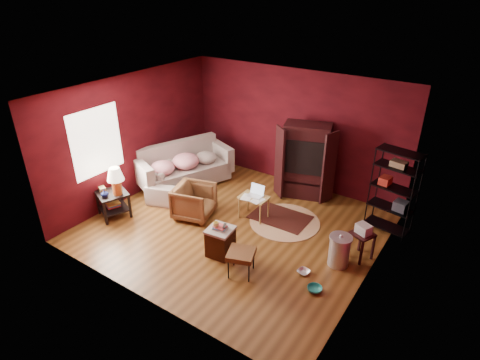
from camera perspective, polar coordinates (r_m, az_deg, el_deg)
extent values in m
cube|color=brown|center=(8.34, -0.78, -6.71)|extent=(5.50, 5.00, 0.02)
cube|color=white|center=(7.16, -0.92, 12.38)|extent=(5.50, 5.00, 0.02)
cube|color=#4F0B12|center=(9.65, 7.78, 7.30)|extent=(5.50, 0.02, 2.80)
cube|color=#4F0B12|center=(6.02, -14.73, -6.34)|extent=(5.50, 0.02, 2.80)
cube|color=#4F0B12|center=(9.38, -14.89, 6.03)|extent=(0.02, 5.00, 2.80)
cube|color=#4F0B12|center=(6.64, 19.14, -3.67)|extent=(0.02, 5.00, 2.80)
cube|color=white|center=(8.72, -19.74, 5.13)|extent=(0.02, 1.20, 1.40)
imported|color=#9E8E89|center=(9.80, -8.22, 1.60)|extent=(1.42, 2.42, 0.91)
imported|color=black|center=(8.53, -6.53, -2.85)|extent=(0.90, 0.94, 0.79)
imported|color=silver|center=(7.19, 9.07, -12.29)|extent=(0.22, 0.09, 0.21)
imported|color=teal|center=(6.87, 10.63, -14.48)|extent=(0.26, 0.15, 0.24)
imported|color=#0C143F|center=(8.69, -18.70, -1.85)|extent=(0.17, 0.18, 0.16)
imported|color=#E6CE70|center=(7.20, -3.46, -6.23)|extent=(0.12, 0.10, 0.11)
cube|color=black|center=(8.85, -17.76, -1.87)|extent=(0.76, 0.76, 0.04)
cube|color=black|center=(9.03, -17.44, -3.86)|extent=(0.71, 0.71, 0.03)
cube|color=black|center=(9.15, -19.57, -3.06)|extent=(0.06, 0.06, 0.54)
cube|color=black|center=(8.71, -18.63, -4.53)|extent=(0.06, 0.06, 0.54)
cube|color=black|center=(9.26, -16.50, -2.21)|extent=(0.06, 0.06, 0.54)
cube|color=black|center=(8.82, -15.40, -3.61)|extent=(0.06, 0.06, 0.54)
cylinder|color=#CE6025|center=(8.69, -17.09, -0.96)|extent=(0.25, 0.25, 0.33)
cone|color=#F2E5C6|center=(8.56, -17.36, 0.82)|extent=(0.45, 0.45, 0.27)
cube|color=olive|center=(8.92, -18.99, -1.30)|extent=(0.21, 0.17, 0.12)
cube|color=red|center=(9.04, -17.57, -3.49)|extent=(0.30, 0.33, 0.03)
cube|color=#3281C9|center=(9.02, -17.59, -3.33)|extent=(0.30, 0.33, 0.03)
cube|color=#E2C54B|center=(9.00, -17.60, -3.17)|extent=(0.30, 0.33, 0.03)
cube|color=#9E8E89|center=(9.85, -7.74, 0.82)|extent=(1.60, 2.27, 0.44)
cube|color=#9E8E89|center=(10.05, -8.83, 3.14)|extent=(0.97, 2.01, 0.88)
cube|color=#9E8E89|center=(9.39, -13.50, 0.56)|extent=(0.89, 0.51, 0.60)
cube|color=#9E8E89|center=(10.20, -2.58, 3.49)|extent=(0.89, 0.51, 0.60)
ellipsoid|color=#CA1C41|center=(9.44, -10.98, 1.70)|extent=(0.74, 0.74, 0.31)
ellipsoid|color=#CA1C41|center=(9.65, -7.72, 2.69)|extent=(0.83, 0.83, 0.35)
ellipsoid|color=#9E8E89|center=(9.89, -4.87, 3.20)|extent=(0.69, 0.69, 0.29)
cube|color=#3E1E0E|center=(7.45, -2.79, -8.89)|extent=(0.47, 0.47, 0.51)
cube|color=#9E8E89|center=(7.29, -2.84, -7.11)|extent=(0.50, 0.50, 0.05)
cube|color=beige|center=(7.27, -2.85, -6.89)|extent=(0.27, 0.22, 0.02)
cube|color=teal|center=(7.26, -2.85, -6.75)|extent=(0.27, 0.23, 0.02)
cube|color=#C0484A|center=(7.25, -2.85, -6.62)|extent=(0.23, 0.18, 0.02)
cube|color=black|center=(7.22, -2.22, -6.53)|extent=(0.11, 0.16, 0.02)
cube|color=black|center=(6.91, 0.16, -10.47)|extent=(0.57, 0.57, 0.09)
cube|color=black|center=(6.95, 0.16, -10.84)|extent=(0.52, 0.52, 0.02)
cylinder|color=black|center=(6.96, -1.67, -12.62)|extent=(0.03, 0.03, 0.37)
cylinder|color=black|center=(6.89, 1.27, -13.09)|extent=(0.03, 0.03, 0.37)
cylinder|color=black|center=(7.22, -0.89, -10.86)|extent=(0.03, 0.03, 0.37)
cylinder|color=black|center=(7.16, 1.93, -11.29)|extent=(0.03, 0.03, 0.37)
cylinder|color=beige|center=(8.53, 6.37, -5.90)|extent=(1.81, 1.81, 0.01)
cube|color=#4F1B15|center=(8.65, 5.74, -5.26)|extent=(1.24, 0.84, 0.01)
cube|color=tan|center=(8.38, 2.01, -2.48)|extent=(0.60, 0.42, 0.03)
cylinder|color=tan|center=(8.50, -0.09, -3.93)|extent=(0.04, 0.04, 0.49)
cylinder|color=tan|center=(8.27, 2.89, -4.93)|extent=(0.04, 0.04, 0.49)
cylinder|color=tan|center=(8.75, 1.12, -2.98)|extent=(0.04, 0.04, 0.49)
cylinder|color=tan|center=(8.52, 4.04, -3.92)|extent=(0.04, 0.04, 0.49)
cube|color=silver|center=(8.39, 2.11, -2.26)|extent=(0.32, 0.22, 0.02)
cube|color=silver|center=(8.42, 2.51, -1.31)|extent=(0.32, 0.07, 0.21)
cube|color=white|center=(8.35, 0.96, -2.44)|extent=(0.27, 0.33, 0.00)
cube|color=white|center=(8.25, 2.51, -2.89)|extent=(0.25, 0.33, 0.00)
cube|color=black|center=(9.24, 9.29, 2.73)|extent=(1.13, 0.83, 1.75)
cube|color=black|center=(9.08, 9.30, 3.56)|extent=(0.91, 0.65, 0.78)
cube|color=black|center=(9.08, 5.62, 2.52)|extent=(0.36, 0.29, 1.66)
cube|color=black|center=(8.96, 12.55, 1.64)|extent=(0.17, 0.41, 1.66)
cube|color=#333639|center=(9.16, 9.30, 3.14)|extent=(0.68, 0.61, 0.48)
cube|color=black|center=(8.94, 9.08, 2.56)|extent=(0.44, 0.15, 0.37)
cube|color=black|center=(9.39, 9.05, 0.06)|extent=(0.93, 0.69, 0.05)
cylinder|color=black|center=(8.32, 17.95, -1.18)|extent=(0.03, 0.03, 1.74)
cylinder|color=black|center=(8.07, 23.03, -3.04)|extent=(0.03, 0.03, 1.74)
cylinder|color=black|center=(8.61, 19.02, -0.38)|extent=(0.03, 0.03, 1.74)
cylinder|color=black|center=(8.36, 23.95, -2.14)|extent=(0.03, 0.03, 1.74)
cube|color=black|center=(8.71, 20.13, -6.14)|extent=(0.90, 0.50, 0.02)
cube|color=black|center=(8.49, 20.59, -3.67)|extent=(0.90, 0.50, 0.02)
cube|color=black|center=(8.29, 21.07, -1.08)|extent=(0.90, 0.50, 0.02)
cube|color=black|center=(8.11, 21.57, 1.64)|extent=(0.90, 0.50, 0.02)
cube|color=black|center=(7.98, 21.96, 3.71)|extent=(0.90, 0.50, 0.02)
cube|color=maroon|center=(8.31, 19.98, -0.06)|extent=(0.23, 0.27, 0.15)
cube|color=#343340|center=(8.38, 21.90, -3.43)|extent=(0.28, 0.28, 0.19)
cube|color=#806A4D|center=(8.07, 21.66, 2.14)|extent=(0.32, 0.24, 0.12)
cube|color=black|center=(7.53, 17.05, -7.35)|extent=(0.47, 0.47, 0.04)
cube|color=black|center=(7.66, 15.18, -8.81)|extent=(0.05, 0.05, 0.52)
cube|color=black|center=(7.50, 16.86, -9.90)|extent=(0.05, 0.05, 0.52)
cube|color=black|center=(7.85, 16.73, -8.05)|extent=(0.05, 0.05, 0.52)
cube|color=black|center=(7.70, 18.39, -9.08)|extent=(0.05, 0.05, 0.52)
cube|color=silver|center=(7.47, 17.17, -6.67)|extent=(0.31, 0.28, 0.18)
cylinder|color=silver|center=(7.41, 13.92, -9.84)|extent=(0.45, 0.45, 0.55)
cylinder|color=silver|center=(7.24, 14.17, -7.98)|extent=(0.50, 0.50, 0.04)
sphere|color=silver|center=(7.22, 14.21, -7.74)|extent=(0.07, 0.07, 0.06)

